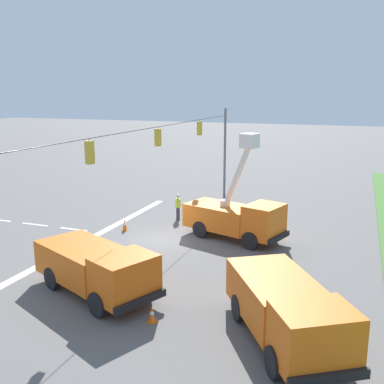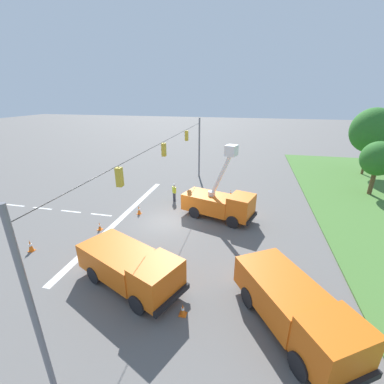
# 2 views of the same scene
# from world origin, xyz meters

# --- Properties ---
(ground_plane) EXTENTS (200.00, 200.00, 0.00)m
(ground_plane) POSITION_xyz_m (0.00, 0.00, 0.00)
(ground_plane) COLOR #605E5B
(lane_markings) EXTENTS (17.60, 15.25, 0.01)m
(lane_markings) POSITION_xyz_m (0.00, -5.52, 0.00)
(lane_markings) COLOR silver
(lane_markings) RESTS_ON ground
(signal_gantry) EXTENTS (26.20, 0.33, 7.20)m
(signal_gantry) POSITION_xyz_m (0.04, -0.00, 4.43)
(signal_gantry) COLOR slate
(signal_gantry) RESTS_ON ground
(utility_truck_bucket_lift) EXTENTS (4.01, 6.42, 6.24)m
(utility_truck_bucket_lift) POSITION_xyz_m (-1.77, 4.05, 1.38)
(utility_truck_bucket_lift) COLOR orange
(utility_truck_bucket_lift) RESTS_ON ground
(utility_truck_support_near) EXTENTS (4.80, 6.67, 2.21)m
(utility_truck_support_near) POSITION_xyz_m (7.44, 0.40, 1.22)
(utility_truck_support_near) COLOR orange
(utility_truck_support_near) RESTS_ON ground
(utility_truck_support_far) EXTENTS (6.63, 5.44, 2.25)m
(utility_truck_support_far) POSITION_xyz_m (8.47, 8.58, 1.25)
(utility_truck_support_far) COLOR orange
(utility_truck_support_far) RESTS_ON ground
(road_worker) EXTENTS (0.51, 0.47, 1.77)m
(road_worker) POSITION_xyz_m (-4.41, -0.72, 1.00)
(road_worker) COLOR #383842
(road_worker) RESTS_ON ground
(traffic_cone_foreground_left) EXTENTS (0.36, 0.36, 0.77)m
(traffic_cone_foreground_left) POSITION_xyz_m (-0.93, -2.89, 0.38)
(traffic_cone_foreground_left) COLOR orange
(traffic_cone_foreground_left) RESTS_ON ground
(traffic_cone_foreground_right) EXTENTS (0.36, 0.36, 0.63)m
(traffic_cone_foreground_right) POSITION_xyz_m (8.84, 3.66, 0.30)
(traffic_cone_foreground_right) COLOR orange
(traffic_cone_foreground_right) RESTS_ON ground
(traffic_cone_mid_left) EXTENTS (0.36, 0.36, 0.64)m
(traffic_cone_mid_left) POSITION_xyz_m (2.37, -4.70, 0.31)
(traffic_cone_mid_left) COLOR orange
(traffic_cone_mid_left) RESTS_ON ground
(traffic_cone_lane_edge_a) EXTENTS (0.36, 0.36, 0.66)m
(traffic_cone_lane_edge_a) POSITION_xyz_m (-7.09, 4.54, 0.32)
(traffic_cone_lane_edge_a) COLOR orange
(traffic_cone_lane_edge_a) RESTS_ON ground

